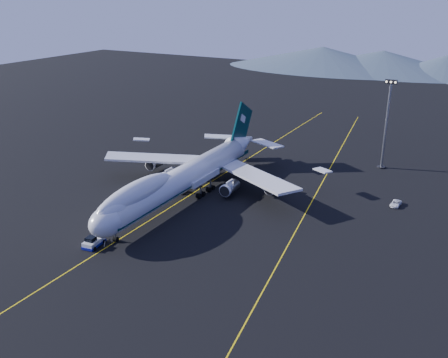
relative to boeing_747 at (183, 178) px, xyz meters
The scene contains 7 objects.
ground 5.81m from the boeing_747, 90.00° to the right, with size 500.00×500.00×0.00m, color black.
taxiway_line_main 5.80m from the boeing_747, 90.00° to the right, with size 0.25×220.00×0.01m, color yellow.
taxiway_line_side 32.14m from the boeing_747, 18.38° to the left, with size 0.25×200.00×0.01m, color yellow.
boeing_747 is the anchor object (origin of this frame).
pushback_tug 30.77m from the boeing_747, 95.23° to the right, with size 3.53×5.52×2.28m.
service_van 53.43m from the boeing_747, 24.11° to the left, with size 2.08×4.52×1.26m, color white.
floodlight_mast 62.96m from the boeing_747, 51.39° to the left, with size 3.27×2.45×26.48m.
Camera 1 is at (66.09, -98.26, 50.44)m, focal length 40.00 mm.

